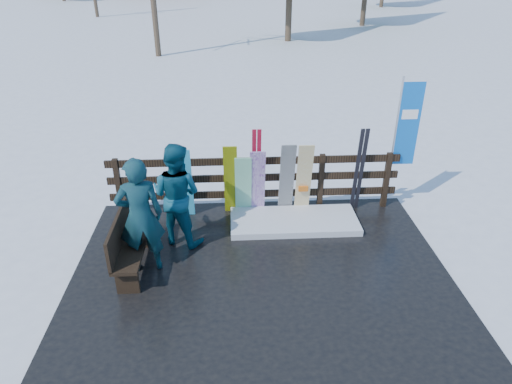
{
  "coord_description": "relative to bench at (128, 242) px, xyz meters",
  "views": [
    {
      "loc": [
        -0.41,
        -5.68,
        4.63
      ],
      "look_at": [
        -0.04,
        1.0,
        1.1
      ],
      "focal_mm": 32.0,
      "sensor_mm": 36.0,
      "label": 1
    }
  ],
  "objects": [
    {
      "name": "ground",
      "position": [
        2.1,
        -0.39,
        -0.6
      ],
      "size": [
        700.0,
        700.0,
        0.0
      ],
      "primitive_type": "plane",
      "color": "white",
      "rests_on": "ground"
    },
    {
      "name": "deck",
      "position": [
        2.1,
        -0.39,
        -0.56
      ],
      "size": [
        6.0,
        5.0,
        0.08
      ],
      "primitive_type": "cube",
      "color": "black",
      "rests_on": "ground"
    },
    {
      "name": "fence",
      "position": [
        2.1,
        1.81,
        0.14
      ],
      "size": [
        5.6,
        0.1,
        1.15
      ],
      "color": "black",
      "rests_on": "deck"
    },
    {
      "name": "snow_patch",
      "position": [
        2.81,
        1.21,
        -0.46
      ],
      "size": [
        2.38,
        1.0,
        0.12
      ],
      "primitive_type": "cube",
      "color": "white",
      "rests_on": "deck"
    },
    {
      "name": "bench",
      "position": [
        0.0,
        0.0,
        0.0
      ],
      "size": [
        0.41,
        1.5,
        0.97
      ],
      "color": "black",
      "rests_on": "deck"
    },
    {
      "name": "snowboard_0",
      "position": [
        0.77,
        1.59,
        0.2
      ],
      "size": [
        0.3,
        0.21,
        1.43
      ],
      "primitive_type": "cube",
      "rotation": [
        0.13,
        0.0,
        0.0
      ],
      "color": "#32B6E6",
      "rests_on": "deck"
    },
    {
      "name": "snowboard_1",
      "position": [
        1.87,
        1.59,
        0.12
      ],
      "size": [
        0.31,
        0.32,
        1.28
      ],
      "primitive_type": "cube",
      "rotation": [
        0.23,
        0.0,
        0.0
      ],
      "color": "white",
      "rests_on": "deck"
    },
    {
      "name": "snowboard_2",
      "position": [
        1.64,
        1.59,
        0.25
      ],
      "size": [
        0.25,
        0.4,
        1.52
      ],
      "primitive_type": "cube",
      "rotation": [
        0.24,
        0.0,
        0.0
      ],
      "color": "#ECFF03",
      "rests_on": "deck"
    },
    {
      "name": "snowboard_3",
      "position": [
        2.14,
        1.59,
        0.18
      ],
      "size": [
        0.29,
        0.35,
        1.4
      ],
      "primitive_type": "cube",
      "rotation": [
        0.23,
        0.0,
        0.0
      ],
      "color": "white",
      "rests_on": "deck"
    },
    {
      "name": "snowboard_4",
      "position": [
        2.69,
        1.59,
        0.24
      ],
      "size": [
        0.28,
        0.38,
        1.52
      ],
      "primitive_type": "cube",
      "rotation": [
        0.23,
        0.0,
        0.0
      ],
      "color": "black",
      "rests_on": "deck"
    },
    {
      "name": "snowboard_5",
      "position": [
        3.02,
        1.59,
        0.23
      ],
      "size": [
        0.29,
        0.32,
        1.5
      ],
      "primitive_type": "cube",
      "rotation": [
        0.2,
        0.0,
        0.0
      ],
      "color": "white",
      "rests_on": "deck"
    },
    {
      "name": "ski_pair_a",
      "position": [
        2.12,
        1.66,
        0.38
      ],
      "size": [
        0.16,
        0.36,
        1.8
      ],
      "color": "#AE152C",
      "rests_on": "deck"
    },
    {
      "name": "ski_pair_b",
      "position": [
        4.08,
        1.66,
        0.36
      ],
      "size": [
        0.17,
        0.22,
        1.75
      ],
      "color": "black",
      "rests_on": "deck"
    },
    {
      "name": "rental_flag",
      "position": [
        4.92,
        1.86,
        1.09
      ],
      "size": [
        0.45,
        0.04,
        2.6
      ],
      "color": "silver",
      "rests_on": "deck"
    },
    {
      "name": "person_front",
      "position": [
        0.25,
        0.0,
        0.46
      ],
      "size": [
        0.8,
        0.62,
        1.94
      ],
      "primitive_type": "imported",
      "rotation": [
        0.0,
        0.0,
        3.38
      ],
      "color": "#134D45",
      "rests_on": "deck"
    },
    {
      "name": "person_back",
      "position": [
        0.72,
        0.79,
        0.4
      ],
      "size": [
        1.1,
        1.0,
        1.83
      ],
      "primitive_type": "imported",
      "rotation": [
        0.0,
        0.0,
        2.72
      ],
      "color": "navy",
      "rests_on": "deck"
    }
  ]
}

